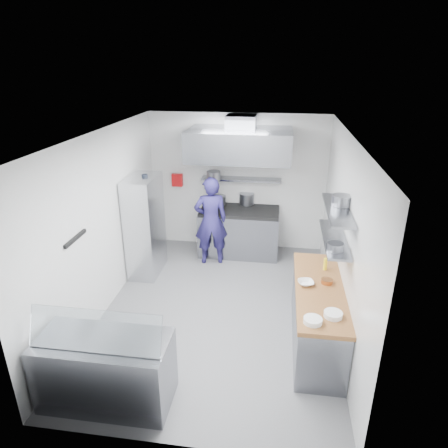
% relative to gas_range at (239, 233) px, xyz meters
% --- Properties ---
extents(floor, '(5.00, 5.00, 0.00)m').
position_rel_gas_range_xyz_m(floor, '(-0.10, -2.10, -0.45)').
color(floor, '#525254').
rests_on(floor, ground).
extents(ceiling, '(5.00, 5.00, 0.00)m').
position_rel_gas_range_xyz_m(ceiling, '(-0.10, -2.10, 2.35)').
color(ceiling, silver).
rests_on(ceiling, wall_back).
extents(wall_back, '(3.60, 2.80, 0.02)m').
position_rel_gas_range_xyz_m(wall_back, '(-0.10, 0.40, 0.95)').
color(wall_back, white).
rests_on(wall_back, floor).
extents(wall_front, '(3.60, 2.80, 0.02)m').
position_rel_gas_range_xyz_m(wall_front, '(-0.10, -4.60, 0.95)').
color(wall_front, white).
rests_on(wall_front, floor).
extents(wall_left, '(2.80, 5.00, 0.02)m').
position_rel_gas_range_xyz_m(wall_left, '(-1.90, -2.10, 0.95)').
color(wall_left, white).
rests_on(wall_left, floor).
extents(wall_right, '(2.80, 5.00, 0.02)m').
position_rel_gas_range_xyz_m(wall_right, '(1.70, -2.10, 0.95)').
color(wall_right, white).
rests_on(wall_right, floor).
extents(gas_range, '(1.60, 0.80, 0.90)m').
position_rel_gas_range_xyz_m(gas_range, '(0.00, 0.00, 0.00)').
color(gas_range, gray).
rests_on(gas_range, floor).
extents(cooktop, '(1.57, 0.78, 0.06)m').
position_rel_gas_range_xyz_m(cooktop, '(0.00, 0.00, 0.48)').
color(cooktop, black).
rests_on(cooktop, gas_range).
extents(stock_pot_left, '(0.27, 0.27, 0.20)m').
position_rel_gas_range_xyz_m(stock_pot_left, '(-0.45, 0.22, 0.61)').
color(stock_pot_left, slate).
rests_on(stock_pot_left, cooktop).
extents(stock_pot_mid, '(0.30, 0.30, 0.24)m').
position_rel_gas_range_xyz_m(stock_pot_mid, '(0.11, 0.34, 0.63)').
color(stock_pot_mid, slate).
rests_on(stock_pot_mid, cooktop).
extents(over_range_shelf, '(1.60, 0.30, 0.04)m').
position_rel_gas_range_xyz_m(over_range_shelf, '(0.00, 0.24, 1.07)').
color(over_range_shelf, gray).
rests_on(over_range_shelf, wall_back).
extents(shelf_pot_a, '(0.27, 0.27, 0.18)m').
position_rel_gas_range_xyz_m(shelf_pot_a, '(-0.53, 0.04, 1.18)').
color(shelf_pot_a, slate).
rests_on(shelf_pot_a, over_range_shelf).
extents(extractor_hood, '(1.90, 1.15, 0.55)m').
position_rel_gas_range_xyz_m(extractor_hood, '(0.00, -0.18, 1.85)').
color(extractor_hood, gray).
rests_on(extractor_hood, wall_back).
extents(hood_duct, '(0.55, 0.55, 0.24)m').
position_rel_gas_range_xyz_m(hood_duct, '(0.00, 0.05, 2.23)').
color(hood_duct, slate).
rests_on(hood_duct, extractor_hood).
extents(red_firebox, '(0.22, 0.10, 0.26)m').
position_rel_gas_range_xyz_m(red_firebox, '(-1.35, 0.34, 0.97)').
color(red_firebox, red).
rests_on(red_firebox, wall_back).
extents(chef, '(0.71, 0.55, 1.75)m').
position_rel_gas_range_xyz_m(chef, '(-0.50, -0.48, 0.42)').
color(chef, navy).
rests_on(chef, floor).
extents(wire_rack, '(0.50, 0.90, 1.85)m').
position_rel_gas_range_xyz_m(wire_rack, '(-1.63, -1.02, 0.48)').
color(wire_rack, silver).
rests_on(wire_rack, floor).
extents(rack_bin_a, '(0.14, 0.18, 0.16)m').
position_rel_gas_range_xyz_m(rack_bin_a, '(-1.63, -1.19, 0.35)').
color(rack_bin_a, white).
rests_on(rack_bin_a, wire_rack).
extents(rack_bin_b, '(0.12, 0.16, 0.14)m').
position_rel_gas_range_xyz_m(rack_bin_b, '(-1.63, -0.64, 0.85)').
color(rack_bin_b, yellow).
rests_on(rack_bin_b, wire_rack).
extents(rack_jar, '(0.11, 0.11, 0.18)m').
position_rel_gas_range_xyz_m(rack_jar, '(-1.58, -0.98, 1.35)').
color(rack_jar, black).
rests_on(rack_jar, wire_rack).
extents(knife_strip, '(0.04, 0.55, 0.05)m').
position_rel_gas_range_xyz_m(knife_strip, '(-1.88, -3.00, 1.10)').
color(knife_strip, black).
rests_on(knife_strip, wall_left).
extents(prep_counter_base, '(0.62, 2.00, 0.84)m').
position_rel_gas_range_xyz_m(prep_counter_base, '(1.38, -2.70, -0.03)').
color(prep_counter_base, gray).
rests_on(prep_counter_base, floor).
extents(prep_counter_top, '(0.65, 2.04, 0.06)m').
position_rel_gas_range_xyz_m(prep_counter_top, '(1.38, -2.70, 0.42)').
color(prep_counter_top, olive).
rests_on(prep_counter_top, prep_counter_base).
extents(plate_stack_a, '(0.22, 0.22, 0.06)m').
position_rel_gas_range_xyz_m(plate_stack_a, '(1.23, -3.51, 0.48)').
color(plate_stack_a, white).
rests_on(plate_stack_a, prep_counter_top).
extents(plate_stack_b, '(0.22, 0.22, 0.06)m').
position_rel_gas_range_xyz_m(plate_stack_b, '(1.48, -3.35, 0.48)').
color(plate_stack_b, white).
rests_on(plate_stack_b, prep_counter_top).
extents(copper_pan, '(0.16, 0.16, 0.06)m').
position_rel_gas_range_xyz_m(copper_pan, '(1.48, -2.57, 0.48)').
color(copper_pan, '#B96B34').
rests_on(copper_pan, prep_counter_top).
extents(squeeze_bottle, '(0.06, 0.06, 0.18)m').
position_rel_gas_range_xyz_m(squeeze_bottle, '(1.49, -2.18, 0.54)').
color(squeeze_bottle, yellow).
rests_on(squeeze_bottle, prep_counter_top).
extents(mixing_bowl, '(0.25, 0.25, 0.05)m').
position_rel_gas_range_xyz_m(mixing_bowl, '(1.19, -2.65, 0.48)').
color(mixing_bowl, white).
rests_on(mixing_bowl, prep_counter_top).
extents(wall_shelf_lower, '(0.30, 1.30, 0.04)m').
position_rel_gas_range_xyz_m(wall_shelf_lower, '(1.54, -2.40, 1.05)').
color(wall_shelf_lower, gray).
rests_on(wall_shelf_lower, wall_right).
extents(wall_shelf_upper, '(0.30, 1.30, 0.04)m').
position_rel_gas_range_xyz_m(wall_shelf_upper, '(1.54, -2.40, 1.47)').
color(wall_shelf_upper, gray).
rests_on(wall_shelf_upper, wall_right).
extents(shelf_pot_c, '(0.20, 0.20, 0.10)m').
position_rel_gas_range_xyz_m(shelf_pot_c, '(1.50, -2.81, 1.12)').
color(shelf_pot_c, slate).
rests_on(shelf_pot_c, wall_shelf_lower).
extents(shelf_pot_d, '(0.26, 0.26, 0.14)m').
position_rel_gas_range_xyz_m(shelf_pot_d, '(1.59, -2.29, 1.56)').
color(shelf_pot_d, slate).
rests_on(shelf_pot_d, wall_shelf_upper).
extents(display_case, '(1.50, 0.70, 0.85)m').
position_rel_gas_range_xyz_m(display_case, '(-1.10, -4.10, -0.03)').
color(display_case, gray).
rests_on(display_case, floor).
extents(display_glass, '(1.47, 0.19, 0.42)m').
position_rel_gas_range_xyz_m(display_glass, '(-1.10, -4.22, 0.62)').
color(display_glass, silver).
rests_on(display_glass, display_case).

